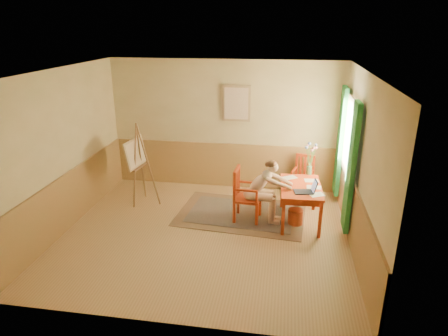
% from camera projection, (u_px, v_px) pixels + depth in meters
% --- Properties ---
extents(room, '(5.04, 4.54, 2.84)m').
position_uv_depth(room, '(204.00, 159.00, 6.51)').
color(room, tan).
rests_on(room, ground).
extents(wainscot, '(5.00, 4.50, 1.00)m').
position_uv_depth(wainscot, '(213.00, 190.00, 7.56)').
color(wainscot, '#AF8247').
rests_on(wainscot, room).
extents(window, '(0.12, 2.01, 2.20)m').
position_uv_depth(window, '(347.00, 149.00, 7.20)').
color(window, white).
rests_on(window, room).
extents(wall_portrait, '(0.60, 0.05, 0.76)m').
position_uv_depth(wall_portrait, '(236.00, 103.00, 8.35)').
color(wall_portrait, tan).
rests_on(wall_portrait, room).
extents(rug, '(2.53, 1.80, 0.02)m').
position_uv_depth(rug, '(241.00, 214.00, 7.71)').
color(rug, '#8C7251').
rests_on(rug, room).
extents(table, '(0.76, 1.22, 0.72)m').
position_uv_depth(table, '(301.00, 191.00, 7.21)').
color(table, '#D44418').
rests_on(table, room).
extents(chair_left, '(0.50, 0.48, 1.02)m').
position_uv_depth(chair_left, '(245.00, 195.00, 7.34)').
color(chair_left, '#D44418').
rests_on(chair_left, room).
extents(chair_back, '(0.50, 0.52, 0.92)m').
position_uv_depth(chair_back, '(303.00, 177.00, 8.30)').
color(chair_back, '#D44418').
rests_on(chair_back, room).
extents(figure, '(0.90, 0.40, 1.21)m').
position_uv_depth(figure, '(263.00, 188.00, 7.22)').
color(figure, beige).
rests_on(figure, room).
extents(laptop, '(0.41, 0.29, 0.23)m').
position_uv_depth(laptop, '(307.00, 190.00, 6.89)').
color(laptop, '#1E2338').
rests_on(laptop, table).
extents(papers, '(0.77, 1.02, 0.00)m').
position_uv_depth(papers, '(308.00, 185.00, 7.23)').
color(papers, white).
rests_on(papers, table).
extents(vase, '(0.26, 0.31, 0.63)m').
position_uv_depth(vase, '(310.00, 160.00, 7.65)').
color(vase, '#3F724C').
rests_on(vase, table).
extents(wastebasket, '(0.35, 0.35, 0.29)m').
position_uv_depth(wastebasket, '(295.00, 217.00, 7.29)').
color(wastebasket, '#BF4D26').
rests_on(wastebasket, room).
extents(easel, '(0.59, 0.75, 1.68)m').
position_uv_depth(easel, '(137.00, 156.00, 7.90)').
color(easel, olive).
rests_on(easel, room).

